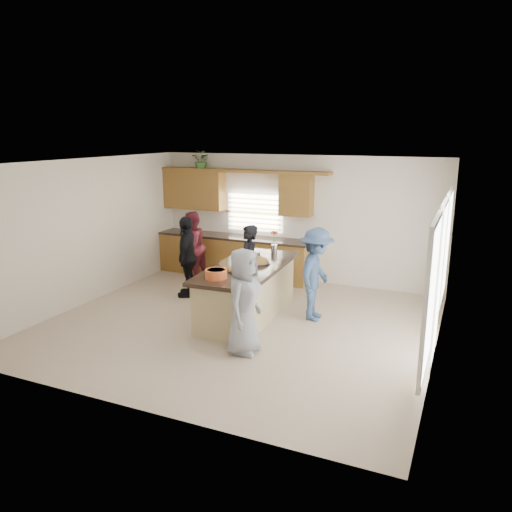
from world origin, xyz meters
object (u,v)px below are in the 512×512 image
at_px(island, 247,292).
at_px(woman_left_back, 248,267).
at_px(salad_bowl, 216,274).
at_px(woman_left_front, 187,257).
at_px(woman_right_back, 316,274).
at_px(woman_left_mid, 192,246).
at_px(woman_right_front, 244,301).

distance_m(island, woman_left_back, 0.54).
relative_size(salad_bowl, woman_left_front, 0.22).
height_order(island, woman_left_back, woman_left_back).
height_order(woman_left_front, woman_right_back, woman_right_back).
bearing_deg(woman_left_mid, woman_left_back, 63.76).
xyz_separation_m(woman_left_back, woman_left_mid, (-1.94, 1.20, -0.02)).
xyz_separation_m(woman_right_back, woman_right_front, (-0.58, -1.77, -0.02)).
bearing_deg(woman_right_back, woman_left_front, 84.49).
xyz_separation_m(salad_bowl, woman_left_mid, (-1.96, 2.52, -0.25)).
bearing_deg(woman_right_front, woman_left_back, 20.33).
height_order(island, woman_left_front, woman_left_front).
bearing_deg(island, woman_left_mid, 139.88).
bearing_deg(island, woman_right_back, 12.95).
relative_size(island, woman_right_front, 1.69).
xyz_separation_m(island, woman_left_front, (-1.60, 0.57, 0.37)).
xyz_separation_m(woman_left_back, woman_left_front, (-1.45, 0.18, 0.02)).
bearing_deg(woman_right_front, woman_left_mid, 39.64).
xyz_separation_m(island, woman_right_back, (1.19, 0.34, 0.38)).
relative_size(woman_left_back, woman_right_back, 0.97).
height_order(salad_bowl, woman_right_back, woman_right_back).
xyz_separation_m(woman_left_mid, woman_right_front, (2.69, -3.02, 0.03)).
height_order(woman_left_mid, woman_right_back, woman_right_back).
distance_m(woman_left_back, woman_right_back, 1.34).
bearing_deg(woman_right_front, island, 20.62).
height_order(island, salad_bowl, salad_bowl).
bearing_deg(woman_left_back, island, -12.96).
bearing_deg(island, woman_right_front, -70.26).
distance_m(island, woman_left_mid, 2.65).
distance_m(salad_bowl, woman_left_mid, 3.20).
distance_m(island, woman_right_front, 1.60).
bearing_deg(salad_bowl, woman_left_front, 134.31).
relative_size(woman_right_back, woman_right_front, 1.02).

